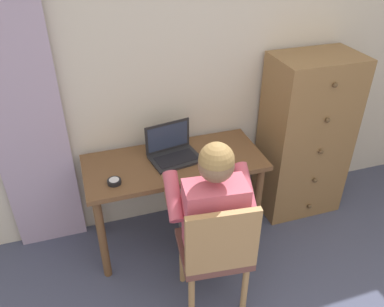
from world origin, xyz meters
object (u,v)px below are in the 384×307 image
person_seated (209,208)px  desk (175,173)px  dresser (305,137)px  laptop (173,151)px  computer_mouse (217,149)px  chair (216,250)px  desk_clock (114,182)px

person_seated → desk: bearing=99.5°
desk → dresser: dresser is taller
person_seated → laptop: bearing=98.2°
computer_mouse → desk: bearing=-153.9°
desk → computer_mouse: computer_mouse is taller
dresser → person_seated: 1.18m
dresser → laptop: bearing=-178.3°
chair → computer_mouse: 0.80m
person_seated → desk_clock: person_seated is taller
chair → person_seated: (0.02, 0.18, 0.18)m
desk → chair: size_ratio=1.43×
laptop → person_seated: bearing=-81.8°
person_seated → laptop: 0.56m
laptop → computer_mouse: laptop is taller
chair → laptop: size_ratio=2.34×
person_seated → laptop: person_seated is taller
laptop → dresser: bearing=1.7°
person_seated → laptop: size_ratio=3.18×
desk → laptop: bearing=84.4°
desk_clock → laptop: bearing=22.5°
chair → desk_clock: 0.78m
desk → computer_mouse: 0.35m
desk_clock → chair: bearing=-47.2°
person_seated → desk_clock: 0.64m
dresser → desk: bearing=-176.0°
chair → desk_clock: chair is taller
desk → computer_mouse: size_ratio=12.64×
desk → computer_mouse: bearing=4.9°
person_seated → computer_mouse: 0.59m
desk → person_seated: person_seated is taller
desk → dresser: (1.11, 0.08, 0.06)m
chair → person_seated: 0.26m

